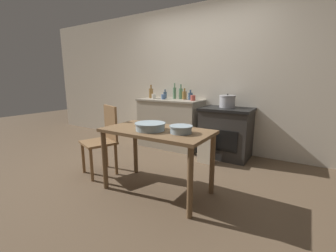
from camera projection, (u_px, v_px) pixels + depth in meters
The scene contains 19 objects.
ground_plane at pixel (149, 175), 3.03m from camera, with size 14.00×14.00×0.00m, color brown.
wall_back at pixel (200, 79), 4.08m from camera, with size 8.00×0.07×2.55m.
counter_cabinet at pixel (170, 123), 4.22m from camera, with size 1.19×0.58×0.90m.
stove at pixel (226, 133), 3.67m from camera, with size 0.80×0.60×0.81m.
work_table at pixel (157, 139), 2.47m from camera, with size 1.19×0.64×0.72m.
chair at pixel (104, 138), 3.02m from camera, with size 0.51×0.51×0.92m.
flour_sack at pixel (206, 149), 3.45m from camera, with size 0.23×0.16×0.42m, color beige.
stock_pot at pixel (227, 101), 3.63m from camera, with size 0.26×0.26×0.22m.
mixing_bowl_large at pixel (150, 126), 2.41m from camera, with size 0.33×0.33×0.08m.
mixing_bowl_small at pixel (181, 129), 2.28m from camera, with size 0.24×0.24×0.08m.
bottle_far_left at pixel (165, 95), 4.37m from camera, with size 0.07×0.07×0.17m.
bottle_left at pixel (181, 93), 4.17m from camera, with size 0.07×0.07×0.27m.
bottle_mid_left at pixel (151, 93), 4.38m from camera, with size 0.08×0.08×0.26m.
bottle_center_left at pixel (175, 93), 4.21m from camera, with size 0.06×0.06×0.29m.
bottle_center at pixel (190, 96), 4.00m from camera, with size 0.08×0.08×0.18m.
bottle_center_right at pixel (184, 95), 4.08m from camera, with size 0.08×0.08×0.20m.
cup_mid_right at pixel (163, 97), 4.14m from camera, with size 0.08×0.08×0.09m, color #4C6B99.
cup_right at pixel (154, 96), 4.26m from camera, with size 0.07×0.07×0.09m, color silver.
cup_far_right at pixel (193, 98), 3.85m from camera, with size 0.08×0.08×0.09m, color #B74C42.
Camera 1 is at (1.72, -2.26, 1.26)m, focal length 24.00 mm.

